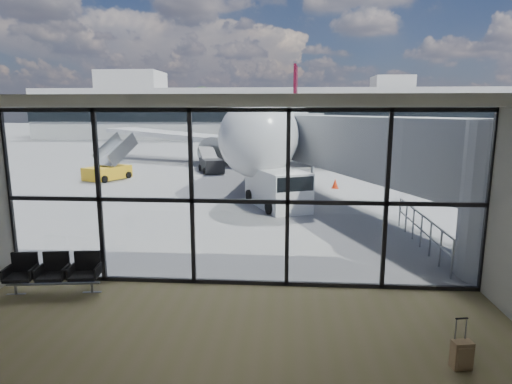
# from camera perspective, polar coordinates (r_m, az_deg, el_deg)

# --- Properties ---
(ground) EXTENTS (220.00, 220.00, 0.00)m
(ground) POSITION_cam_1_polar(r_m,az_deg,el_deg) (50.58, 2.78, 5.68)
(ground) COLOR slate
(ground) RESTS_ON ground
(lounge_shell) EXTENTS (12.02, 8.01, 4.51)m
(lounge_shell) POSITION_cam_1_polar(r_m,az_deg,el_deg) (5.96, -7.36, -6.50)
(lounge_shell) COLOR #6C6644
(lounge_shell) RESTS_ON ground
(glass_curtain_wall) EXTENTS (12.10, 0.12, 4.50)m
(glass_curtain_wall) POSITION_cam_1_polar(r_m,az_deg,el_deg) (10.66, -2.23, -0.99)
(glass_curtain_wall) COLOR white
(glass_curtain_wall) RESTS_ON ground
(jet_bridge) EXTENTS (8.00, 16.50, 4.33)m
(jet_bridge) POSITION_cam_1_polar(r_m,az_deg,el_deg) (17.92, 16.19, 5.00)
(jet_bridge) COLOR gray
(jet_bridge) RESTS_ON ground
(apron_railing) EXTENTS (0.06, 5.46, 1.11)m
(apron_railing) POSITION_cam_1_polar(r_m,az_deg,el_deg) (15.03, 21.20, -4.24)
(apron_railing) COLOR gray
(apron_railing) RESTS_ON ground
(far_terminal) EXTENTS (80.00, 12.20, 11.00)m
(far_terminal) POSITION_cam_1_polar(r_m,az_deg,el_deg) (72.37, 2.76, 10.52)
(far_terminal) COLOR #B1B0AC
(far_terminal) RESTS_ON ground
(tree_0) EXTENTS (4.95, 4.95, 7.12)m
(tree_0) POSITION_cam_1_polar(r_m,az_deg,el_deg) (94.43, -25.56, 9.80)
(tree_0) COLOR #382619
(tree_0) RESTS_ON ground
(tree_1) EXTENTS (5.61, 5.61, 8.07)m
(tree_1) POSITION_cam_1_polar(r_m,az_deg,el_deg) (91.65, -22.28, 10.44)
(tree_1) COLOR #382619
(tree_1) RESTS_ON ground
(tree_2) EXTENTS (6.27, 6.27, 9.03)m
(tree_2) POSITION_cam_1_polar(r_m,az_deg,el_deg) (89.19, -18.78, 11.08)
(tree_2) COLOR #382619
(tree_2) RESTS_ON ground
(tree_3) EXTENTS (4.95, 4.95, 7.12)m
(tree_3) POSITION_cam_1_polar(r_m,az_deg,el_deg) (87.06, -15.03, 10.48)
(tree_3) COLOR #382619
(tree_3) RESTS_ON ground
(tree_4) EXTENTS (5.61, 5.61, 8.07)m
(tree_4) POSITION_cam_1_polar(r_m,az_deg,el_deg) (85.31, -11.17, 11.06)
(tree_4) COLOR #382619
(tree_4) RESTS_ON ground
(tree_5) EXTENTS (6.27, 6.27, 9.03)m
(tree_5) POSITION_cam_1_polar(r_m,az_deg,el_deg) (83.96, -7.14, 11.61)
(tree_5) COLOR #382619
(tree_5) RESTS_ON ground
(seating_row) EXTENTS (2.22, 0.90, 0.99)m
(seating_row) POSITION_cam_1_polar(r_m,az_deg,el_deg) (11.79, -25.27, -9.47)
(seating_row) COLOR gray
(seating_row) RESTS_ON ground
(suitcase) EXTENTS (0.36, 0.29, 0.91)m
(suitcase) POSITION_cam_1_polar(r_m,az_deg,el_deg) (8.65, 25.77, -18.97)
(suitcase) COLOR #8B6F4D
(suitcase) RESTS_ON ground
(airliner) EXTENTS (33.53, 38.89, 10.02)m
(airliner) POSITION_cam_1_polar(r_m,az_deg,el_deg) (37.79, 3.83, 8.61)
(airliner) COLOR silver
(airliner) RESTS_ON ground
(service_van) EXTENTS (3.29, 4.48, 1.79)m
(service_van) POSITION_cam_1_polar(r_m,az_deg,el_deg) (19.90, 2.93, 0.58)
(service_van) COLOR silver
(service_van) RESTS_ON ground
(belt_loader) EXTENTS (2.49, 3.94, 1.72)m
(belt_loader) POSITION_cam_1_polar(r_m,az_deg,el_deg) (31.74, -6.02, 3.71)
(belt_loader) COLOR black
(belt_loader) RESTS_ON ground
(mobile_stairs) EXTENTS (2.83, 3.73, 2.39)m
(mobile_stairs) POSITION_cam_1_polar(r_m,az_deg,el_deg) (29.77, -19.09, 2.71)
(mobile_stairs) COLOR gold
(mobile_stairs) RESTS_ON ground
(traffic_cone_b) EXTENTS (0.40, 0.40, 0.57)m
(traffic_cone_b) POSITION_cam_1_polar(r_m,az_deg,el_deg) (25.26, 10.50, 1.09)
(traffic_cone_b) COLOR red
(traffic_cone_b) RESTS_ON ground
(traffic_cone_c) EXTENTS (0.45, 0.45, 0.64)m
(traffic_cone_c) POSITION_cam_1_polar(r_m,az_deg,el_deg) (22.89, 6.82, 0.29)
(traffic_cone_c) COLOR #FF5E0D
(traffic_cone_c) RESTS_ON ground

